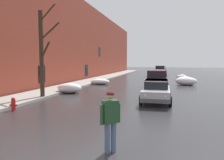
{
  "coord_description": "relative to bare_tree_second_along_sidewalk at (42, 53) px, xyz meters",
  "views": [
    {
      "loc": [
        2.96,
        -4.92,
        2.58
      ],
      "look_at": [
        -0.63,
        9.42,
        1.34
      ],
      "focal_mm": 35.19,
      "sensor_mm": 36.0,
      "label": 1
    }
  ],
  "objects": [
    {
      "name": "sedan_white_parked_kerbside_mid",
      "position": [
        7.26,
        14.12,
        -2.44
      ],
      "size": [
        2.14,
        4.07,
        1.42
      ],
      "color": "silver",
      "rests_on": "ground"
    },
    {
      "name": "snow_bank_along_left_kerb",
      "position": [
        10.53,
        11.62,
        -2.76
      ],
      "size": [
        2.3,
        1.4,
        0.9
      ],
      "color": "white",
      "rests_on": "ground"
    },
    {
      "name": "bare_tree_second_along_sidewalk",
      "position": [
        0.0,
        0.0,
        0.0
      ],
      "size": [
        1.37,
        1.2,
        6.44
      ],
      "color": "#382B1E",
      "rests_on": "ground"
    },
    {
      "name": "left_sidewalk_slab",
      "position": [
        -1.27,
        9.29,
        -3.12
      ],
      "size": [
        2.9,
        80.0,
        0.15
      ],
      "primitive_type": "cube",
      "color": "gray",
      "rests_on": "ground"
    },
    {
      "name": "suv_red_parked_kerbside_close",
      "position": [
        7.46,
        7.15,
        -2.21
      ],
      "size": [
        2.3,
        4.87,
        1.82
      ],
      "color": "red",
      "rests_on": "ground"
    },
    {
      "name": "brick_townhouse_facade",
      "position": [
        -3.22,
        9.29,
        2.33
      ],
      "size": [
        0.63,
        80.0,
        11.06
      ],
      "color": "brown",
      "rests_on": "ground"
    },
    {
      "name": "fire_hydrant",
      "position": [
        0.59,
        -3.85,
        -2.84
      ],
      "size": [
        0.42,
        0.22,
        0.71
      ],
      "color": "#B21E19",
      "rests_on": "ground"
    },
    {
      "name": "sedan_grey_parked_far_down_block",
      "position": [
        7.51,
        21.78,
        -2.44
      ],
      "size": [
        1.84,
        4.32,
        1.42
      ],
      "color": "slate",
      "rests_on": "ground"
    },
    {
      "name": "snow_bank_far_right_pile",
      "position": [
        10.65,
        21.59,
        -2.89
      ],
      "size": [
        1.6,
        1.04,
        0.69
      ],
      "color": "white",
      "rests_on": "ground"
    },
    {
      "name": "snow_bank_near_corner_right",
      "position": [
        10.45,
        14.61,
        -2.82
      ],
      "size": [
        1.93,
        1.05,
        0.77
      ],
      "color": "white",
      "rests_on": "ground"
    },
    {
      "name": "snow_bank_along_right_kerb",
      "position": [
        0.62,
        2.92,
        -2.8
      ],
      "size": [
        2.07,
        1.19,
        0.82
      ],
      "color": "white",
      "rests_on": "ground"
    },
    {
      "name": "suv_black_queued_behind_truck",
      "position": [
        7.24,
        28.79,
        -2.21
      ],
      "size": [
        2.25,
        4.58,
        1.82
      ],
      "color": "black",
      "rests_on": "ground"
    },
    {
      "name": "sedan_silver_approaching_near_lane",
      "position": [
        7.76,
        0.63,
        -2.44
      ],
      "size": [
        1.91,
        4.26,
        1.42
      ],
      "color": "#B7B7BC",
      "rests_on": "ground"
    },
    {
      "name": "snow_bank_near_corner_left",
      "position": [
        1.01,
        10.1,
        -2.87
      ],
      "size": [
        2.24,
        1.1,
        0.69
      ],
      "color": "white",
      "rests_on": "ground"
    },
    {
      "name": "pedestrian_with_coffee",
      "position": [
        6.87,
        -7.75,
        -2.16
      ],
      "size": [
        0.55,
        0.55,
        1.76
      ],
      "color": "slate",
      "rests_on": "ground"
    }
  ]
}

